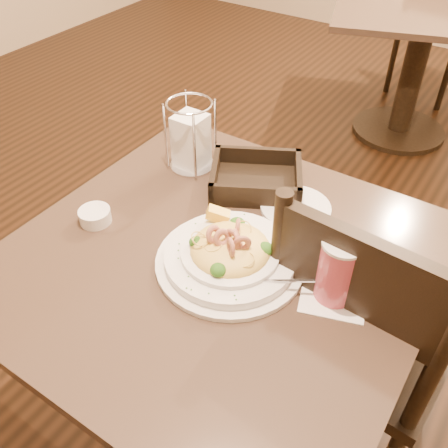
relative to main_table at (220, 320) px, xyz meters
The scene contains 11 objects.
ground 0.49m from the main_table, ahead, with size 7.00×7.00×0.00m, color black.
main_table is the anchor object (origin of this frame).
background_table 2.05m from the main_table, 93.46° to the left, with size 1.14×1.14×0.72m.
dining_chair_near 0.35m from the main_table, 26.15° to the left, with size 0.45×0.45×0.93m.
dining_chair_far 2.62m from the main_table, 93.60° to the left, with size 0.49×0.49×0.93m.
pasta_bowl 0.26m from the main_table, 11.00° to the right, with size 0.36×0.33×0.11m.
drink_glass 0.40m from the main_table, ahead, with size 0.16×0.16×0.15m.
bread_basket 0.37m from the main_table, 103.63° to the left, with size 0.29×0.28×0.06m.
napkin_caddy 0.48m from the main_table, 135.81° to the left, with size 0.12×0.12×0.19m.
side_plate 0.34m from the main_table, 74.72° to the left, with size 0.18×0.18×0.01m, color white.
butter_ramekin 0.40m from the main_table, 168.20° to the right, with size 0.08×0.08×0.03m, color white.
Camera 1 is at (0.45, -0.66, 1.51)m, focal length 40.00 mm.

